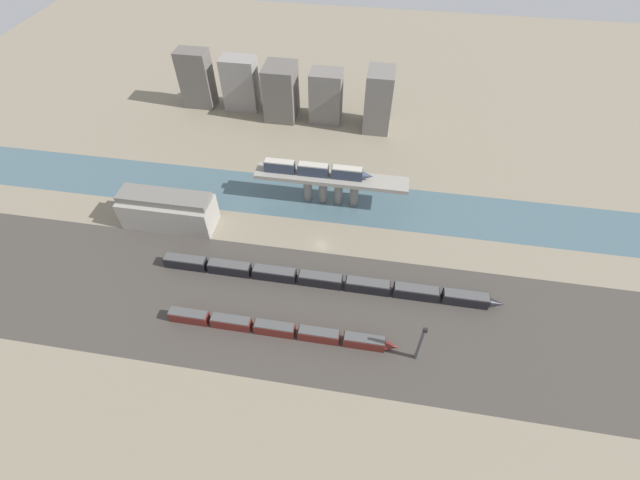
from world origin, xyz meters
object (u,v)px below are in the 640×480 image
at_px(train_on_bridge, 316,170).
at_px(train_yard_near, 279,329).
at_px(train_yard_mid, 326,281).
at_px(warehouse_building, 168,210).
at_px(signal_tower, 420,344).

distance_m(train_on_bridge, train_yard_near, 53.51).
xyz_separation_m(train_yard_mid, warehouse_building, (-52.76, 16.59, 3.75)).
height_order(train_yard_mid, warehouse_building, warehouse_building).
relative_size(train_on_bridge, signal_tower, 2.59).
height_order(train_on_bridge, train_yard_near, train_on_bridge).
relative_size(train_yard_near, signal_tower, 4.44).
relative_size(train_yard_mid, signal_tower, 7.09).
bearing_deg(signal_tower, train_yard_near, 177.89).
bearing_deg(train_on_bridge, train_yard_mid, -76.28).
xyz_separation_m(train_yard_mid, signal_tower, (25.43, -18.60, 4.78)).
bearing_deg(train_on_bridge, train_yard_near, -91.01).
bearing_deg(train_on_bridge, signal_tower, -57.66).
relative_size(train_yard_near, warehouse_building, 2.08).
xyz_separation_m(train_yard_near, signal_tower, (34.92, -1.29, 4.86)).
bearing_deg(train_yard_near, warehouse_building, 141.92).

